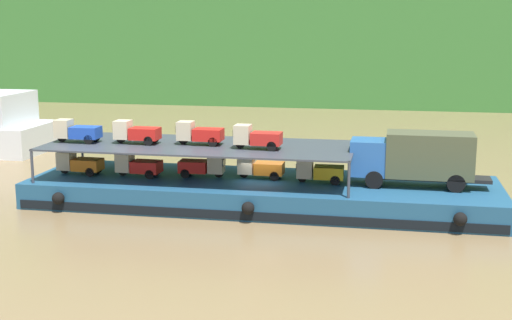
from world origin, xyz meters
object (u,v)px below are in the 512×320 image
Objects in this scene: covered_lorry at (415,157)px; mini_truck_upper_fore at (199,133)px; mini_truck_lower_bow at (319,171)px; mini_truck_upper_mid at (136,132)px; cargo_barge at (262,192)px; mini_truck_upper_bow at (257,137)px; mini_truck_lower_aft at (138,165)px; mini_truck_upper_stern at (77,131)px; mini_truck_lower_fore at (260,167)px; mini_truck_lower_mid at (203,166)px; mini_truck_lower_stern at (79,163)px.

mini_truck_upper_fore reaches higher than covered_lorry.
mini_truck_upper_mid is at bearing -178.13° from mini_truck_lower_bow.
mini_truck_upper_mid is at bearing -177.57° from cargo_barge.
covered_lorry is at bearing 5.47° from mini_truck_upper_bow.
mini_truck_upper_bow is at bearing -2.07° from mini_truck_lower_aft.
covered_lorry is 2.86× the size of mini_truck_upper_stern.
mini_truck_upper_stern reaches higher than cargo_barge.
mini_truck_lower_fore is (7.36, 0.93, 0.00)m from mini_truck_lower_aft.
mini_truck_upper_fore is (-3.81, 0.04, 3.44)m from cargo_barge.
mini_truck_upper_fore is at bearing -128.26° from mini_truck_lower_mid.
mini_truck_lower_mid is 1.01× the size of mini_truck_upper_mid.
cargo_barge is 9.96× the size of mini_truck_lower_mid.
cargo_barge is at bearing -179.37° from mini_truck_lower_bow.
mini_truck_upper_fore is 3.73m from mini_truck_upper_bow.
mini_truck_lower_bow is at bearing 2.46° from mini_truck_lower_aft.
mini_truck_lower_fore is (11.12, 1.03, 0.00)m from mini_truck_lower_stern.
mini_truck_lower_fore is at bearing 177.85° from covered_lorry.
mini_truck_lower_aft is at bearing -172.81° from mini_truck_lower_fore.
mini_truck_lower_aft is 10.96m from mini_truck_lower_bow.
mini_truck_lower_stern is 3.76m from mini_truck_lower_aft.
covered_lorry is 16.40m from mini_truck_lower_aft.
mini_truck_lower_stern is at bearing -175.57° from mini_truck_upper_fore.
mini_truck_upper_mid is (-7.44, -0.82, 2.00)m from mini_truck_lower_fore.
mini_truck_upper_fore is (-0.14, -0.18, 2.00)m from mini_truck_lower_mid.
mini_truck_lower_stern is 11.34m from mini_truck_upper_bow.
mini_truck_lower_mid is at bearing 178.48° from mini_truck_lower_bow.
mini_truck_lower_stern is 1.01× the size of mini_truck_upper_mid.
mini_truck_lower_aft is 1.00× the size of mini_truck_lower_mid.
mini_truck_upper_fore is at bearing -172.85° from mini_truck_lower_fore.
mini_truck_lower_fore is at bearing 6.29° from mini_truck_upper_mid.
mini_truck_lower_bow is (10.95, 0.47, 0.00)m from mini_truck_lower_aft.
mini_truck_lower_stern is at bearing -177.76° from mini_truck_lower_bow.
mini_truck_lower_aft is at bearing -176.72° from cargo_barge.
covered_lorry is 2.87× the size of mini_truck_upper_fore.
mini_truck_upper_stern reaches higher than mini_truck_lower_bow.
mini_truck_lower_stern is at bearing 72.39° from mini_truck_upper_stern.
mini_truck_upper_mid is 7.49m from mini_truck_upper_bow.
covered_lorry is 9.06m from mini_truck_upper_bow.
mini_truck_lower_mid and mini_truck_lower_bow have the same top height.
mini_truck_lower_aft is 4.28m from mini_truck_upper_stern.
covered_lorry is 2.84× the size of mini_truck_lower_aft.
mini_truck_upper_stern is 1.00× the size of mini_truck_upper_fore.
mini_truck_lower_aft is at bearing -177.93° from covered_lorry.
covered_lorry is (8.81, 0.16, 2.45)m from cargo_barge.
cargo_barge is at bearing -178.96° from covered_lorry.
cargo_barge is 10.05× the size of mini_truck_upper_fore.
mini_truck_upper_fore reaches higher than mini_truck_lower_mid.
mini_truck_lower_stern is at bearing 179.17° from mini_truck_upper_bow.
mini_truck_upper_stern is (-3.78, -0.16, 2.00)m from mini_truck_lower_aft.
mini_truck_lower_aft and mini_truck_lower_fore have the same top height.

